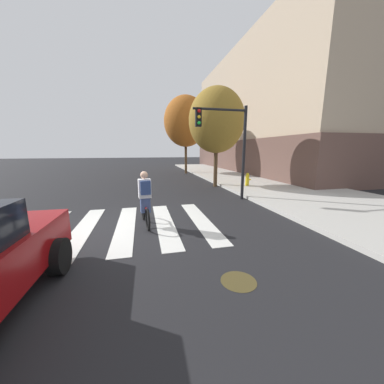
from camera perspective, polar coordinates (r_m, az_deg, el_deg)
ground_plane at (r=6.97m, az=-18.57°, el=-8.69°), size 120.00×120.00×0.00m
sidewalk at (r=10.58m, az=36.82°, el=-3.21°), size 6.50×50.00×0.15m
crosswalk_stripes at (r=7.02m, az=-22.25°, el=-8.73°), size 6.53×4.17×0.01m
manhole_cover at (r=4.20m, az=12.37°, el=-22.30°), size 0.64×0.64×0.01m
cyclist at (r=6.56m, az=-12.49°, el=-1.90°), size 0.39×1.70×1.69m
traffic_light_near at (r=9.82m, az=9.47°, el=14.35°), size 2.47×0.28×4.20m
fire_hydrant at (r=13.49m, az=14.63°, el=3.33°), size 0.33×0.22×0.78m
street_tree_near at (r=13.56m, az=6.60°, el=18.48°), size 3.35×3.35×5.96m
street_tree_mid at (r=21.27m, az=-1.72°, el=18.37°), size 4.11×4.11×7.31m
corner_building at (r=27.67m, az=26.18°, el=17.94°), size 15.71×24.00×12.20m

